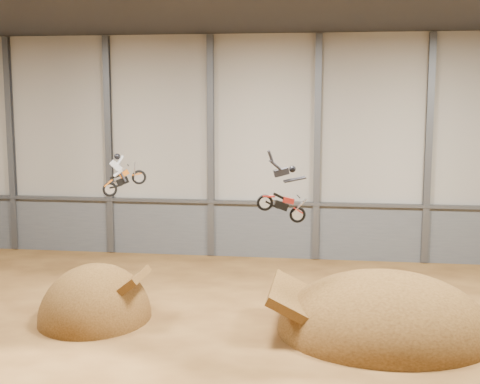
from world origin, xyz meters
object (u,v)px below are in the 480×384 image
Objects in this scene: takeoff_ramp at (96,319)px; fmx_rider_a at (127,169)px; landing_ramp at (384,333)px; fmx_rider_b at (279,187)px.

fmx_rider_a is at bearing 87.39° from takeoff_ramp.
landing_ramp is (13.16, -0.09, 0.00)m from takeoff_ramp.
fmx_rider_a is 0.80× the size of fmx_rider_b.
takeoff_ramp is at bearing 166.69° from fmx_rider_b.
fmx_rider_b is at bearing -178.51° from landing_ramp.
takeoff_ramp is 10.62m from fmx_rider_b.
fmx_rider_a is (0.21, 4.63, 6.46)m from takeoff_ramp.
landing_ramp is at bearing -10.40° from fmx_rider_b.
landing_ramp reaches higher than takeoff_ramp.
fmx_rider_a is (-12.95, 4.72, 6.46)m from landing_ramp.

